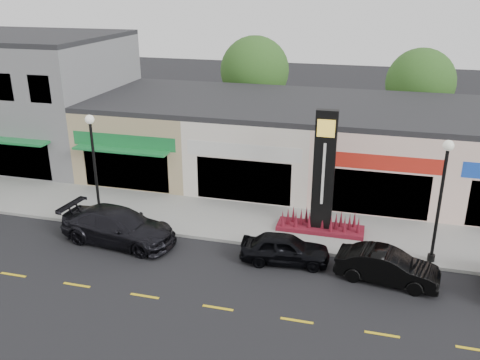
{
  "coord_description": "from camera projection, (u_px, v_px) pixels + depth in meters",
  "views": [
    {
      "loc": [
        4.96,
        -18.32,
        11.45
      ],
      "look_at": [
        -1.01,
        4.0,
        2.45
      ],
      "focal_mm": 38.0,
      "sensor_mm": 36.0,
      "label": 1
    }
  ],
  "objects": [
    {
      "name": "pylon_sign",
      "position": [
        323.0,
        190.0,
        24.07
      ],
      "size": [
        4.2,
        1.3,
        6.0
      ],
      "color": "#530E18",
      "rests_on": "sidewalk"
    },
    {
      "name": "car_black_conv",
      "position": [
        387.0,
        267.0,
        20.63
      ],
      "size": [
        2.02,
        4.29,
        1.36
      ],
      "primitive_type": "imported",
      "rotation": [
        0.0,
        0.0,
        1.43
      ],
      "color": "black",
      "rests_on": "ground"
    },
    {
      "name": "lamp_west_near",
      "position": [
        94.0,
        158.0,
        24.75
      ],
      "size": [
        0.44,
        0.44,
        5.47
      ],
      "color": "black",
      "rests_on": "sidewalk"
    },
    {
      "name": "ground",
      "position": [
        239.0,
        268.0,
        21.84
      ],
      "size": [
        120.0,
        120.0,
        0.0
      ],
      "primitive_type": "plane",
      "color": "black",
      "rests_on": "ground"
    },
    {
      "name": "car_dark_sedan",
      "position": [
        118.0,
        226.0,
        23.76
      ],
      "size": [
        2.88,
        5.81,
        1.62
      ],
      "primitive_type": "imported",
      "rotation": [
        0.0,
        0.0,
        1.46
      ],
      "color": "black",
      "rests_on": "ground"
    },
    {
      "name": "shop_beige",
      "position": [
        159.0,
        130.0,
        33.33
      ],
      "size": [
        7.0,
        10.85,
        4.8
      ],
      "color": "tan",
      "rests_on": "ground"
    },
    {
      "name": "shop_cream",
      "position": [
        263.0,
        138.0,
        31.66
      ],
      "size": [
        7.0,
        10.01,
        4.8
      ],
      "color": "silver",
      "rests_on": "ground"
    },
    {
      "name": "car_black_sedan",
      "position": [
        285.0,
        249.0,
        22.07
      ],
      "size": [
        1.92,
        4.0,
        1.32
      ],
      "primitive_type": "imported",
      "rotation": [
        0.0,
        0.0,
        1.67
      ],
      "color": "black",
      "rests_on": "ground"
    },
    {
      "name": "tree_rear_west",
      "position": [
        255.0,
        71.0,
        38.46
      ],
      "size": [
        5.2,
        5.2,
        7.83
      ],
      "color": "#382619",
      "rests_on": "ground"
    },
    {
      "name": "curb",
      "position": [
        250.0,
        244.0,
        23.7
      ],
      "size": [
        52.0,
        0.2,
        0.15
      ],
      "primitive_type": "cube",
      "color": "gray",
      "rests_on": "ground"
    },
    {
      "name": "lamp_east_near",
      "position": [
        442.0,
        190.0,
        20.9
      ],
      "size": [
        0.44,
        0.44,
        5.47
      ],
      "color": "black",
      "rests_on": "sidewalk"
    },
    {
      "name": "shop_pink_w",
      "position": [
        379.0,
        147.0,
        29.97
      ],
      "size": [
        7.0,
        10.01,
        4.8
      ],
      "color": "beige",
      "rests_on": "ground"
    },
    {
      "name": "tree_rear_mid",
      "position": [
        420.0,
        83.0,
        35.69
      ],
      "size": [
        4.8,
        4.8,
        7.29
      ],
      "color": "#382619",
      "rests_on": "ground"
    },
    {
      "name": "building_grey_2story",
      "position": [
        30.0,
        96.0,
        35.0
      ],
      "size": [
        12.0,
        10.95,
        8.3
      ],
      "color": "slate",
      "rests_on": "ground"
    },
    {
      "name": "sidewalk",
      "position": [
        261.0,
        223.0,
        25.73
      ],
      "size": [
        52.0,
        4.3,
        0.15
      ],
      "primitive_type": "cube",
      "color": "gray",
      "rests_on": "ground"
    }
  ]
}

